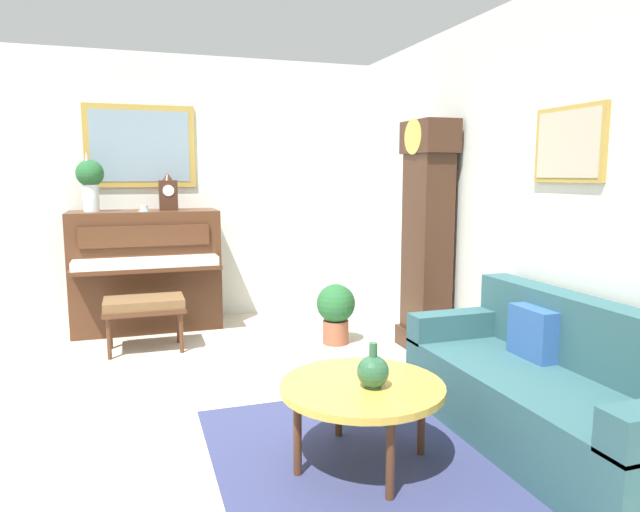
{
  "coord_description": "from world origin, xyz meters",
  "views": [
    {
      "loc": [
        3.75,
        -0.31,
        1.56
      ],
      "look_at": [
        -0.16,
        0.97,
        0.97
      ],
      "focal_mm": 32.15,
      "sensor_mm": 36.0,
      "label": 1
    }
  ],
  "objects": [
    {
      "name": "ground_plane",
      "position": [
        0.0,
        0.0,
        -0.05
      ],
      "size": [
        6.4,
        6.0,
        0.1
      ],
      "primitive_type": "cube",
      "color": "beige"
    },
    {
      "name": "wall_left",
      "position": [
        -2.6,
        -0.0,
        1.41
      ],
      "size": [
        0.13,
        4.9,
        2.8
      ],
      "color": "silver",
      "rests_on": "ground_plane"
    },
    {
      "name": "wall_back",
      "position": [
        0.02,
        2.4,
        1.4
      ],
      "size": [
        5.3,
        0.13,
        2.8
      ],
      "color": "silver",
      "rests_on": "ground_plane"
    },
    {
      "name": "area_rug",
      "position": [
        1.11,
        0.79,
        0.0
      ],
      "size": [
        2.1,
        1.5,
        0.01
      ],
      "primitive_type": "cube",
      "color": "navy",
      "rests_on": "ground_plane"
    },
    {
      "name": "piano",
      "position": [
        -2.23,
        -0.19,
        0.61
      ],
      "size": [
        0.87,
        1.44,
        1.2
      ],
      "color": "#4C2B19",
      "rests_on": "ground_plane"
    },
    {
      "name": "piano_bench",
      "position": [
        -1.44,
        -0.24,
        0.41
      ],
      "size": [
        0.42,
        0.7,
        0.48
      ],
      "color": "#4C2B19",
      "rests_on": "ground_plane"
    },
    {
      "name": "grandfather_clock",
      "position": [
        -0.71,
        2.15,
        0.96
      ],
      "size": [
        0.52,
        0.34,
        2.03
      ],
      "color": "#3D2316",
      "rests_on": "ground_plane"
    },
    {
      "name": "couch",
      "position": [
        1.16,
        1.95,
        0.31
      ],
      "size": [
        1.9,
        0.8,
        0.84
      ],
      "color": "#2D565B",
      "rests_on": "ground_plane"
    },
    {
      "name": "coffee_table",
      "position": [
        1.04,
        0.82,
        0.43
      ],
      "size": [
        0.88,
        0.88,
        0.46
      ],
      "color": "gold",
      "rests_on": "ground_plane"
    },
    {
      "name": "mantel_clock",
      "position": [
        -2.23,
        0.05,
        1.37
      ],
      "size": [
        0.13,
        0.18,
        0.38
      ],
      "color": "#3D2316",
      "rests_on": "piano"
    },
    {
      "name": "flower_vase",
      "position": [
        -2.23,
        -0.68,
        1.52
      ],
      "size": [
        0.26,
        0.26,
        0.58
      ],
      "color": "silver",
      "rests_on": "piano"
    },
    {
      "name": "teacup",
      "position": [
        -2.09,
        -0.19,
        1.23
      ],
      "size": [
        0.12,
        0.12,
        0.06
      ],
      "color": "#ADC6D6",
      "rests_on": "piano"
    },
    {
      "name": "green_jug",
      "position": [
        1.11,
        0.85,
        0.54
      ],
      "size": [
        0.17,
        0.17,
        0.24
      ],
      "color": "#234C33",
      "rests_on": "coffee_table"
    },
    {
      "name": "potted_plant",
      "position": [
        -1.12,
        1.45,
        0.32
      ],
      "size": [
        0.36,
        0.36,
        0.56
      ],
      "color": "#935138",
      "rests_on": "ground_plane"
    }
  ]
}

